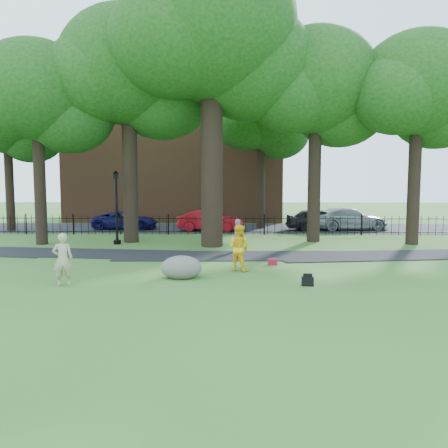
{
  "coord_description": "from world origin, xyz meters",
  "views": [
    {
      "loc": [
        1.17,
        -15.05,
        3.18
      ],
      "look_at": [
        0.74,
        2.0,
        1.6
      ],
      "focal_mm": 35.0,
      "sensor_mm": 36.0,
      "label": 1
    }
  ],
  "objects_px": {
    "man": "(239,248)",
    "lamppost": "(117,208)",
    "woman": "(63,259)",
    "boulder": "(181,266)",
    "red_sedan": "(211,221)",
    "big_tree": "(214,42)"
  },
  "relations": [
    {
      "from": "man",
      "to": "lamppost",
      "type": "xyz_separation_m",
      "value": [
        -6.36,
        6.92,
        1.05
      ]
    },
    {
      "from": "lamppost",
      "to": "red_sedan",
      "type": "bearing_deg",
      "value": 45.36
    },
    {
      "from": "man",
      "to": "lamppost",
      "type": "relative_size",
      "value": 0.44
    },
    {
      "from": "man",
      "to": "red_sedan",
      "type": "relative_size",
      "value": 0.39
    },
    {
      "from": "man",
      "to": "red_sedan",
      "type": "distance_m",
      "value": 13.45
    },
    {
      "from": "big_tree",
      "to": "boulder",
      "type": "relative_size",
      "value": 10.25
    },
    {
      "from": "woman",
      "to": "man",
      "type": "distance_m",
      "value": 6.04
    },
    {
      "from": "lamppost",
      "to": "red_sedan",
      "type": "height_order",
      "value": "lamppost"
    },
    {
      "from": "boulder",
      "to": "man",
      "type": "bearing_deg",
      "value": 32.88
    },
    {
      "from": "big_tree",
      "to": "lamppost",
      "type": "xyz_separation_m",
      "value": [
        -5.17,
        0.54,
        -8.25
      ]
    },
    {
      "from": "woman",
      "to": "lamppost",
      "type": "height_order",
      "value": "lamppost"
    },
    {
      "from": "big_tree",
      "to": "woman",
      "type": "relative_size",
      "value": 8.65
    },
    {
      "from": "boulder",
      "to": "red_sedan",
      "type": "relative_size",
      "value": 0.32
    },
    {
      "from": "woman",
      "to": "red_sedan",
      "type": "xyz_separation_m",
      "value": [
        3.73,
        15.82,
        -0.12
      ]
    },
    {
      "from": "woman",
      "to": "boulder",
      "type": "distance_m",
      "value": 3.78
    },
    {
      "from": "woman",
      "to": "lamppost",
      "type": "relative_size",
      "value": 0.43
    },
    {
      "from": "boulder",
      "to": "red_sedan",
      "type": "bearing_deg",
      "value": 89.28
    },
    {
      "from": "red_sedan",
      "to": "lamppost",
      "type": "bearing_deg",
      "value": 153.89
    },
    {
      "from": "big_tree",
      "to": "lamppost",
      "type": "height_order",
      "value": "big_tree"
    },
    {
      "from": "man",
      "to": "boulder",
      "type": "relative_size",
      "value": 1.21
    },
    {
      "from": "big_tree",
      "to": "boulder",
      "type": "xyz_separation_m",
      "value": [
        -0.77,
        -7.64,
        -9.73
      ]
    },
    {
      "from": "man",
      "to": "red_sedan",
      "type": "xyz_separation_m",
      "value": [
        -1.78,
        13.33,
        -0.14
      ]
    }
  ]
}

